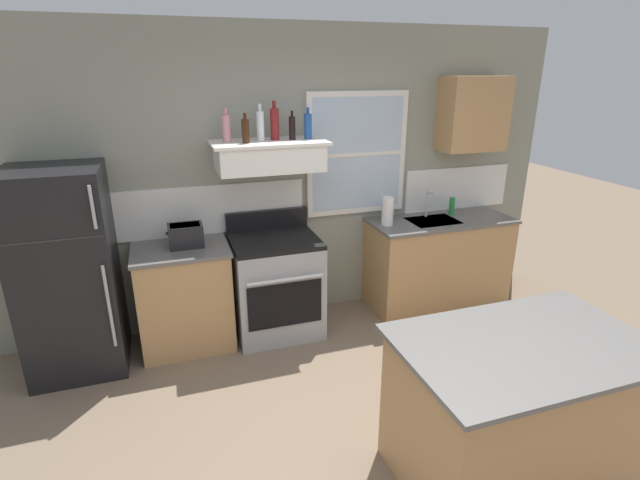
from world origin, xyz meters
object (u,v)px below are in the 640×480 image
at_px(bottle_red_label_wine, 275,124).
at_px(kitchen_island, 515,411).
at_px(refrigerator, 68,273).
at_px(stove_range, 276,285).
at_px(bottle_balsamic_dark, 292,127).
at_px(bottle_clear_tall, 260,125).
at_px(bottle_rose_pink, 226,128).
at_px(bottle_blue_liqueur, 308,126).
at_px(paper_towel_roll, 388,211).
at_px(bottle_brown_stout, 245,130).
at_px(dish_soap_bottle, 452,206).
at_px(toaster, 186,235).

relative_size(bottle_red_label_wine, kitchen_island, 0.23).
xyz_separation_m(refrigerator, stove_range, (1.65, 0.02, -0.36)).
xyz_separation_m(bottle_balsamic_dark, kitchen_island, (0.70, -2.20, -1.39)).
distance_m(bottle_balsamic_dark, kitchen_island, 2.70).
distance_m(bottle_clear_tall, kitchen_island, 2.80).
height_order(bottle_rose_pink, bottle_balsamic_dark, bottle_rose_pink).
bearing_deg(bottle_rose_pink, stove_range, -21.44).
xyz_separation_m(bottle_rose_pink, kitchen_island, (1.25, -2.22, -1.40)).
height_order(bottle_blue_liqueur, paper_towel_roll, bottle_blue_liqueur).
distance_m(bottle_brown_stout, dish_soap_bottle, 2.25).
distance_m(toaster, paper_towel_roll, 1.85).
relative_size(stove_range, bottle_clear_tall, 3.64).
bearing_deg(bottle_brown_stout, kitchen_island, -62.48).
height_order(stove_range, bottle_brown_stout, bottle_brown_stout).
relative_size(stove_range, dish_soap_bottle, 6.06).
bearing_deg(toaster, kitchen_island, -52.22).
bearing_deg(bottle_red_label_wine, stove_range, -115.94).
bearing_deg(refrigerator, bottle_blue_liqueur, 3.65).
xyz_separation_m(bottle_rose_pink, bottle_balsamic_dark, (0.55, -0.02, -0.01)).
height_order(bottle_clear_tall, bottle_blue_liqueur, bottle_clear_tall).
bearing_deg(bottle_balsamic_dark, stove_range, -151.65).
distance_m(bottle_red_label_wine, bottle_blue_liqueur, 0.28).
xyz_separation_m(bottle_brown_stout, bottle_balsamic_dark, (0.41, 0.07, 0.00)).
bearing_deg(paper_towel_roll, bottle_brown_stout, 179.82).
bearing_deg(bottle_blue_liqueur, bottle_clear_tall, 177.32).
bearing_deg(bottle_blue_liqueur, stove_range, -163.33).
xyz_separation_m(bottle_brown_stout, bottle_blue_liqueur, (0.55, 0.06, 0.01)).
bearing_deg(bottle_rose_pink, bottle_blue_liqueur, -2.32).
bearing_deg(kitchen_island, dish_soap_bottle, 66.48).
height_order(toaster, bottle_red_label_wine, bottle_red_label_wine).
height_order(bottle_clear_tall, paper_towel_roll, bottle_clear_tall).
xyz_separation_m(stove_range, bottle_rose_pink, (-0.34, 0.13, 1.39)).
distance_m(bottle_brown_stout, paper_towel_roll, 1.53).
relative_size(bottle_brown_stout, bottle_red_label_wine, 0.74).
relative_size(bottle_brown_stout, kitchen_island, 0.17).
bearing_deg(bottle_balsamic_dark, kitchen_island, -72.40).
distance_m(bottle_clear_tall, bottle_red_label_wine, 0.13).
height_order(bottle_rose_pink, kitchen_island, bottle_rose_pink).
relative_size(bottle_brown_stout, bottle_clear_tall, 0.80).
xyz_separation_m(bottle_clear_tall, bottle_red_label_wine, (0.13, 0.01, 0.01)).
xyz_separation_m(bottle_red_label_wine, paper_towel_roll, (1.04, -0.10, -0.84)).
bearing_deg(dish_soap_bottle, bottle_brown_stout, -177.36).
height_order(toaster, paper_towel_roll, paper_towel_roll).
height_order(bottle_brown_stout, dish_soap_bottle, bottle_brown_stout).
bearing_deg(bottle_balsamic_dark, toaster, -175.84).
bearing_deg(bottle_blue_liqueur, bottle_rose_pink, 177.68).
bearing_deg(refrigerator, toaster, 4.29).
height_order(stove_range, kitchen_island, stove_range).
height_order(toaster, bottle_blue_liqueur, bottle_blue_liqueur).
bearing_deg(paper_towel_roll, bottle_red_label_wine, 174.46).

